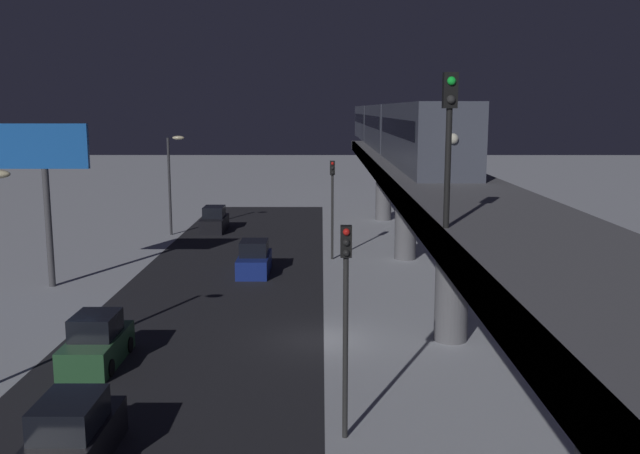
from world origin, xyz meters
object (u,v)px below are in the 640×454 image
(sedan_blue, at_px, (254,260))
(traffic_light_near, at_px, (346,301))
(subway_train, at_px, (389,125))
(sedan_green, at_px, (97,344))
(rail_signal, at_px, (449,123))
(commercial_billboard, at_px, (44,163))
(traffic_light_mid, at_px, (332,195))
(sedan_black_2, at_px, (214,221))
(sedan_black, at_px, (71,440))

(sedan_blue, height_order, traffic_light_near, traffic_light_near)
(subway_train, distance_m, sedan_green, 35.09)
(rail_signal, bearing_deg, commercial_billboard, -46.78)
(traffic_light_near, xyz_separation_m, commercial_billboard, (15.56, -17.92, 2.63))
(subway_train, height_order, commercial_billboard, subway_train)
(rail_signal, xyz_separation_m, traffic_light_mid, (2.57, -26.35, -5.11))
(sedan_black_2, height_order, commercial_billboard, commercial_billboard)
(sedan_black_2, bearing_deg, traffic_light_mid, 130.90)
(sedan_black_2, distance_m, traffic_light_near, 37.06)
(sedan_green, distance_m, traffic_light_near, 11.62)
(sedan_blue, height_order, commercial_billboard, commercial_billboard)
(rail_signal, relative_size, sedan_green, 0.97)
(sedan_blue, height_order, traffic_light_mid, traffic_light_mid)
(sedan_blue, bearing_deg, traffic_light_mid, 39.84)
(rail_signal, height_order, sedan_black, rail_signal)
(subway_train, relative_size, rail_signal, 13.87)
(sedan_blue, distance_m, traffic_light_near, 21.84)
(sedan_black, distance_m, traffic_light_mid, 27.98)
(traffic_light_near, bearing_deg, sedan_blue, -77.41)
(rail_signal, bearing_deg, sedan_green, -32.12)
(subway_train, distance_m, sedan_black, 41.66)
(sedan_blue, xyz_separation_m, traffic_light_mid, (-4.70, -3.92, 3.40))
(rail_signal, relative_size, traffic_light_mid, 0.62)
(subway_train, relative_size, commercial_billboard, 6.23)
(traffic_light_near, height_order, traffic_light_mid, same)
(sedan_green, xyz_separation_m, traffic_light_near, (-9.30, 6.07, 3.41))
(subway_train, distance_m, sedan_blue, 20.28)
(sedan_green, height_order, sedan_black, same)
(sedan_green, distance_m, sedan_black, 8.05)
(subway_train, bearing_deg, traffic_light_near, 82.73)
(traffic_light_near, bearing_deg, rail_signal, 151.80)
(sedan_green, height_order, sedan_blue, same)
(subway_train, bearing_deg, traffic_light_mid, 68.91)
(commercial_billboard, bearing_deg, subway_train, -136.33)
(sedan_blue, bearing_deg, traffic_light_near, -77.41)
(sedan_green, height_order, traffic_light_near, traffic_light_near)
(sedan_blue, relative_size, sedan_black, 0.92)
(sedan_black_2, distance_m, traffic_light_mid, 14.61)
(sedan_black, relative_size, traffic_light_mid, 0.71)
(rail_signal, relative_size, sedan_black_2, 0.89)
(rail_signal, bearing_deg, traffic_light_near, -28.20)
(commercial_billboard, bearing_deg, sedan_black_2, -109.40)
(sedan_blue, distance_m, commercial_billboard, 12.81)
(subway_train, xyz_separation_m, rail_signal, (2.19, 38.70, 0.95))
(subway_train, height_order, sedan_black_2, subway_train)
(sedan_black, distance_m, commercial_billboard, 22.12)
(traffic_light_near, bearing_deg, traffic_light_mid, -90.00)
(subway_train, xyz_separation_m, sedan_black_2, (14.06, 1.61, -7.56))
(commercial_billboard, bearing_deg, traffic_light_mid, -155.62)
(sedan_blue, distance_m, sedan_black, 22.99)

